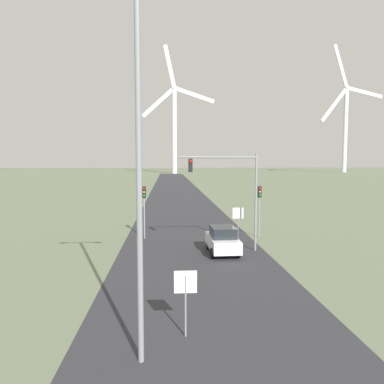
{
  "coord_description": "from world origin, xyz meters",
  "views": [
    {
      "loc": [
        -1.69,
        -3.94,
        6.25
      ],
      "look_at": [
        0.0,
        21.76,
        4.05
      ],
      "focal_mm": 35.0,
      "sensor_mm": 36.0,
      "label": 1
    }
  ],
  "objects_px": {
    "streetlamp": "(138,132)",
    "wind_turbine_left": "(174,120)",
    "car_approaching": "(223,240)",
    "wind_turbine_center": "(346,119)",
    "stop_sign_far": "(238,219)",
    "traffic_light_post_near_right": "(259,200)",
    "traffic_light_post_near_left": "(144,201)",
    "traffic_light_mast_overhead": "(230,182)",
    "stop_sign_near": "(185,291)"
  },
  "relations": [
    {
      "from": "streetlamp",
      "to": "stop_sign_far",
      "type": "relative_size",
      "value": 4.19
    },
    {
      "from": "traffic_light_mast_overhead",
      "to": "stop_sign_far",
      "type": "bearing_deg",
      "value": 64.38
    },
    {
      "from": "car_approaching",
      "to": "wind_turbine_center",
      "type": "relative_size",
      "value": 0.07
    },
    {
      "from": "streetlamp",
      "to": "traffic_light_mast_overhead",
      "type": "distance_m",
      "value": 14.96
    },
    {
      "from": "traffic_light_mast_overhead",
      "to": "wind_turbine_center",
      "type": "bearing_deg",
      "value": 61.91
    },
    {
      "from": "wind_turbine_center",
      "to": "stop_sign_far",
      "type": "bearing_deg",
      "value": -118.12
    },
    {
      "from": "traffic_light_post_near_right",
      "to": "traffic_light_mast_overhead",
      "type": "height_order",
      "value": "traffic_light_mast_overhead"
    },
    {
      "from": "stop_sign_near",
      "to": "traffic_light_post_near_right",
      "type": "xyz_separation_m",
      "value": [
        6.8,
        16.8,
        1.37
      ]
    },
    {
      "from": "streetlamp",
      "to": "stop_sign_near",
      "type": "distance_m",
      "value": 5.82
    },
    {
      "from": "traffic_light_post_near_left",
      "to": "wind_turbine_center",
      "type": "bearing_deg",
      "value": 59.57
    },
    {
      "from": "traffic_light_mast_overhead",
      "to": "wind_turbine_left",
      "type": "xyz_separation_m",
      "value": [
        -0.89,
        150.01,
        20.06
      ]
    },
    {
      "from": "stop_sign_near",
      "to": "traffic_light_post_near_right",
      "type": "height_order",
      "value": "traffic_light_post_near_right"
    },
    {
      "from": "streetlamp",
      "to": "traffic_light_post_near_right",
      "type": "bearing_deg",
      "value": 65.77
    },
    {
      "from": "traffic_light_mast_overhead",
      "to": "traffic_light_post_near_right",
      "type": "bearing_deg",
      "value": 54.75
    },
    {
      "from": "car_approaching",
      "to": "wind_turbine_center",
      "type": "height_order",
      "value": "wind_turbine_center"
    },
    {
      "from": "traffic_light_post_near_right",
      "to": "traffic_light_mast_overhead",
      "type": "bearing_deg",
      "value": -125.25
    },
    {
      "from": "stop_sign_near",
      "to": "traffic_light_mast_overhead",
      "type": "bearing_deg",
      "value": 73.55
    },
    {
      "from": "stop_sign_far",
      "to": "traffic_light_mast_overhead",
      "type": "bearing_deg",
      "value": -115.62
    },
    {
      "from": "car_approaching",
      "to": "wind_turbine_center",
      "type": "bearing_deg",
      "value": 61.84
    },
    {
      "from": "stop_sign_far",
      "to": "wind_turbine_left",
      "type": "bearing_deg",
      "value": 90.71
    },
    {
      "from": "car_approaching",
      "to": "stop_sign_far",
      "type": "bearing_deg",
      "value": 59.21
    },
    {
      "from": "stop_sign_near",
      "to": "traffic_light_post_near_left",
      "type": "relative_size",
      "value": 0.57
    },
    {
      "from": "wind_turbine_left",
      "to": "wind_turbine_center",
      "type": "height_order",
      "value": "wind_turbine_center"
    },
    {
      "from": "traffic_light_post_near_right",
      "to": "car_approaching",
      "type": "relative_size",
      "value": 1.0
    },
    {
      "from": "traffic_light_mast_overhead",
      "to": "car_approaching",
      "type": "distance_m",
      "value": 3.98
    },
    {
      "from": "stop_sign_far",
      "to": "car_approaching",
      "type": "relative_size",
      "value": 0.66
    },
    {
      "from": "streetlamp",
      "to": "car_approaching",
      "type": "relative_size",
      "value": 2.77
    },
    {
      "from": "streetlamp",
      "to": "traffic_light_mast_overhead",
      "type": "height_order",
      "value": "streetlamp"
    },
    {
      "from": "stop_sign_near",
      "to": "wind_turbine_left",
      "type": "bearing_deg",
      "value": 89.03
    },
    {
      "from": "wind_turbine_left",
      "to": "stop_sign_near",
      "type": "bearing_deg",
      "value": -90.97
    },
    {
      "from": "car_approaching",
      "to": "stop_sign_near",
      "type": "bearing_deg",
      "value": -104.62
    },
    {
      "from": "stop_sign_far",
      "to": "traffic_light_mast_overhead",
      "type": "distance_m",
      "value": 3.61
    },
    {
      "from": "traffic_light_post_near_left",
      "to": "streetlamp",
      "type": "bearing_deg",
      "value": -86.87
    },
    {
      "from": "streetlamp",
      "to": "stop_sign_far",
      "type": "distance_m",
      "value": 17.72
    },
    {
      "from": "traffic_light_post_near_left",
      "to": "traffic_light_post_near_right",
      "type": "height_order",
      "value": "traffic_light_post_near_left"
    },
    {
      "from": "traffic_light_post_near_left",
      "to": "wind_turbine_center",
      "type": "height_order",
      "value": "wind_turbine_center"
    },
    {
      "from": "stop_sign_far",
      "to": "wind_turbine_left",
      "type": "xyz_separation_m",
      "value": [
        -1.83,
        148.05,
        22.93
      ]
    },
    {
      "from": "traffic_light_post_near_right",
      "to": "wind_turbine_left",
      "type": "relative_size",
      "value": 0.07
    },
    {
      "from": "stop_sign_near",
      "to": "traffic_light_post_near_left",
      "type": "bearing_deg",
      "value": 98.33
    },
    {
      "from": "stop_sign_far",
      "to": "traffic_light_post_near_left",
      "type": "bearing_deg",
      "value": 160.22
    },
    {
      "from": "traffic_light_post_near_right",
      "to": "car_approaching",
      "type": "xyz_separation_m",
      "value": [
        -3.74,
        -5.06,
        -2.13
      ]
    },
    {
      "from": "stop_sign_near",
      "to": "stop_sign_far",
      "type": "relative_size",
      "value": 0.87
    },
    {
      "from": "streetlamp",
      "to": "wind_turbine_left",
      "type": "bearing_deg",
      "value": 88.53
    },
    {
      "from": "stop_sign_far",
      "to": "traffic_light_post_near_right",
      "type": "relative_size",
      "value": 0.66
    },
    {
      "from": "car_approaching",
      "to": "wind_turbine_left",
      "type": "relative_size",
      "value": 0.07
    },
    {
      "from": "wind_turbine_center",
      "to": "stop_sign_near",
      "type": "bearing_deg",
      "value": -117.34
    },
    {
      "from": "car_approaching",
      "to": "wind_turbine_left",
      "type": "xyz_separation_m",
      "value": [
        -0.31,
        150.59,
        23.95
      ]
    },
    {
      "from": "streetlamp",
      "to": "stop_sign_near",
      "type": "xyz_separation_m",
      "value": [
        1.46,
        1.55,
        -5.42
      ]
    },
    {
      "from": "wind_turbine_center",
      "to": "traffic_light_post_near_left",
      "type": "bearing_deg",
      "value": -120.43
    },
    {
      "from": "traffic_light_mast_overhead",
      "to": "wind_turbine_left",
      "type": "height_order",
      "value": "wind_turbine_left"
    }
  ]
}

